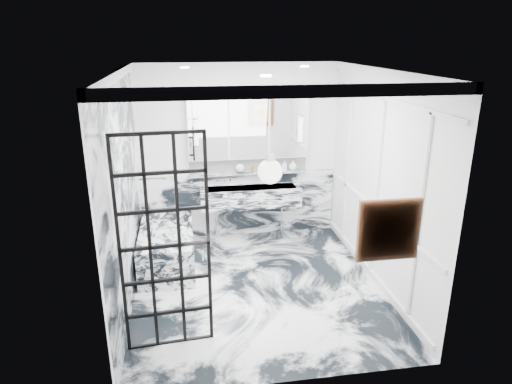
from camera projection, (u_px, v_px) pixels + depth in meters
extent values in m
plane|color=white|center=(256.00, 286.00, 6.08)|extent=(3.60, 3.60, 0.00)
plane|color=white|center=(257.00, 70.00, 5.18)|extent=(3.60, 3.60, 0.00)
plane|color=white|center=(239.00, 152.00, 7.31)|extent=(3.60, 0.00, 3.60)
plane|color=white|center=(290.00, 251.00, 3.95)|extent=(3.60, 0.00, 3.60)
plane|color=white|center=(123.00, 193.00, 5.39)|extent=(0.00, 3.60, 3.60)
plane|color=white|center=(379.00, 181.00, 5.87)|extent=(0.00, 3.60, 3.60)
cube|color=white|center=(239.00, 204.00, 7.57)|extent=(3.18, 0.05, 1.05)
cube|color=white|center=(125.00, 198.00, 5.41)|extent=(0.02, 3.56, 2.68)
cube|color=white|center=(377.00, 188.00, 5.90)|extent=(0.03, 3.40, 2.30)
imported|color=#8C5919|center=(273.00, 165.00, 7.38)|extent=(0.09, 0.09, 0.19)
imported|color=#4C4C51|center=(285.00, 165.00, 7.41)|extent=(0.10, 0.10, 0.18)
imported|color=silver|center=(293.00, 165.00, 7.43)|extent=(0.14, 0.14, 0.17)
sphere|color=white|center=(240.00, 168.00, 7.30)|extent=(0.14, 0.14, 0.14)
cylinder|color=#8C5919|center=(253.00, 169.00, 7.34)|extent=(0.04, 0.04, 0.10)
cylinder|color=silver|center=(182.00, 240.00, 6.02)|extent=(0.07, 0.07, 0.12)
cube|color=#C99314|center=(389.00, 230.00, 4.09)|extent=(0.48, 0.05, 0.48)
sphere|color=white|center=(270.00, 172.00, 4.25)|extent=(0.23, 0.23, 0.23)
cube|color=silver|center=(250.00, 196.00, 7.32)|extent=(1.60, 0.45, 0.30)
cube|color=silver|center=(249.00, 173.00, 7.37)|extent=(1.90, 0.14, 0.04)
cube|color=white|center=(248.00, 164.00, 7.38)|extent=(1.90, 0.03, 0.23)
cube|color=white|center=(248.00, 127.00, 7.13)|extent=(1.90, 0.16, 1.00)
cylinder|color=white|center=(196.00, 132.00, 6.93)|extent=(0.07, 0.07, 0.40)
cylinder|color=white|center=(301.00, 129.00, 7.18)|extent=(0.07, 0.07, 0.40)
cube|color=silver|center=(167.00, 245.00, 6.65)|extent=(0.75, 1.65, 0.55)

